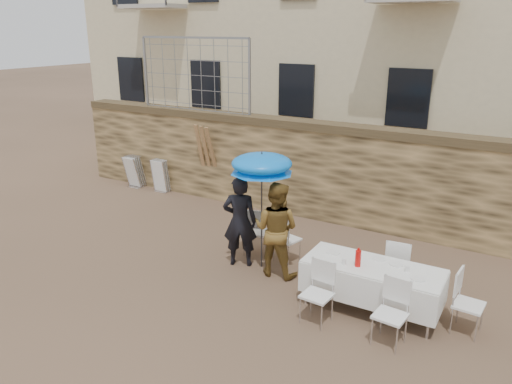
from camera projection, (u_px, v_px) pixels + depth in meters
The scene contains 17 objects.
ground at pixel (164, 310), 7.87m from camera, with size 80.00×80.00×0.00m, color brown.
stone_wall at pixel (301, 169), 11.63m from camera, with size 13.00×0.50×2.20m, color olive.
chain_link_fence at pixel (195, 75), 12.43m from camera, with size 3.20×0.06×1.80m, color gray, non-canonical shape.
man_suit at pixel (240, 221), 9.13m from camera, with size 0.63×0.41×1.72m, color black.
woman_dress at pixel (276, 229), 8.78m from camera, with size 0.84×0.65×1.73m, color olive.
umbrella at pixel (262, 167), 8.69m from camera, with size 1.12×1.12×2.04m.
couple_chair_left at pixel (255, 230), 9.71m from camera, with size 0.48×0.48×0.96m, color white, non-canonical shape.
couple_chair_right at pixel (287, 238), 9.37m from camera, with size 0.48×0.48×0.96m, color white, non-canonical shape.
banquet_table at pixel (373, 268), 7.66m from camera, with size 2.10×0.85×0.78m.
soda_bottle at pixel (358, 258), 7.57m from camera, with size 0.09×0.09×0.26m, color red.
table_chair_front_left at pixel (317, 294), 7.41m from camera, with size 0.48×0.48×0.96m, color white, non-canonical shape.
table_chair_front_right at pixel (390, 314), 6.88m from camera, with size 0.48×0.48×0.96m, color white, non-canonical shape.
table_chair_back at pixel (399, 265), 8.30m from camera, with size 0.48×0.48×0.96m, color white, non-canonical shape.
table_chair_side at pixel (469, 303), 7.15m from camera, with size 0.48×0.48×0.96m, color white, non-canonical shape.
chair_stack_left at pixel (138, 170), 13.86m from camera, with size 0.46×0.40×0.92m, color white, non-canonical shape.
chair_stack_right at pixel (163, 175), 13.43m from camera, with size 0.46×0.32×0.92m, color white, non-canonical shape.
wood_planks at pixel (212, 162), 12.55m from camera, with size 0.70×0.20×2.00m, color #A37749, non-canonical shape.
Camera 1 is at (4.71, -5.22, 4.25)m, focal length 35.00 mm.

